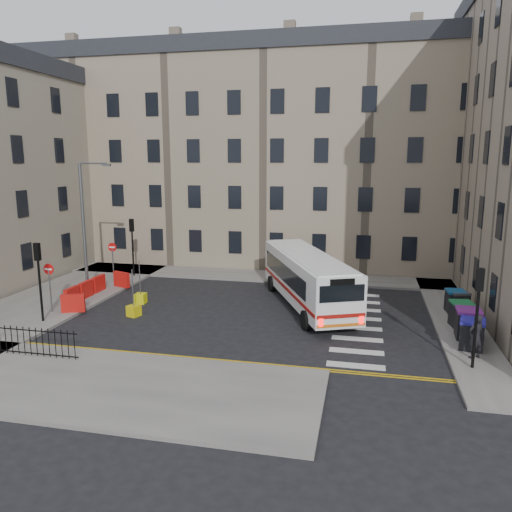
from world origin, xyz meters
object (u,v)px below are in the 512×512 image
at_px(wheelie_bin_b, 468,323).
at_px(bollard_yellow, 141,298).
at_px(bus, 307,277).
at_px(streetlamp, 84,225).
at_px(wheelie_bin_d, 458,302).
at_px(pedestrian, 476,336).
at_px(wheelie_bin_a, 472,334).
at_px(wheelie_bin_c, 462,314).
at_px(bollard_chevron, 134,311).
at_px(wheelie_bin_e, 455,301).

height_order(wheelie_bin_b, bollard_yellow, wheelie_bin_b).
bearing_deg(bus, streetlamp, 156.63).
relative_size(wheelie_bin_d, pedestrian, 0.70).
xyz_separation_m(wheelie_bin_a, wheelie_bin_c, (0.08, 2.95, -0.02)).
bearing_deg(wheelie_bin_d, bollard_chevron, 173.61).
xyz_separation_m(bus, bollard_yellow, (-9.67, -1.53, -1.44)).
height_order(pedestrian, bollard_chevron, pedestrian).
xyz_separation_m(streetlamp, bollard_chevron, (5.05, -3.82, -4.04)).
height_order(streetlamp, bus, streetlamp).
relative_size(wheelie_bin_e, bollard_yellow, 2.03).
height_order(streetlamp, wheelie_bin_c, streetlamp).
height_order(wheelie_bin_b, wheelie_bin_c, wheelie_bin_b).
bearing_deg(bollard_chevron, wheelie_bin_a, -4.86).
relative_size(pedestrian, bollard_yellow, 3.19).
distance_m(pedestrian, bollard_yellow, 18.23).
bearing_deg(streetlamp, wheelie_bin_a, -13.47).
distance_m(bus, bollard_chevron, 9.87).
xyz_separation_m(wheelie_bin_e, bollard_chevron, (-17.09, -4.06, -0.47)).
xyz_separation_m(wheelie_bin_a, wheelie_bin_e, (0.18, 5.49, -0.05)).
relative_size(streetlamp, bollard_yellow, 13.57).
relative_size(wheelie_bin_b, wheelie_bin_d, 1.03).
bearing_deg(bus, wheelie_bin_a, -57.31).
relative_size(streetlamp, wheelie_bin_d, 6.04).
bearing_deg(wheelie_bin_c, pedestrian, -101.86).
xyz_separation_m(pedestrian, bollard_yellow, (-17.53, 4.95, -0.81)).
distance_m(wheelie_bin_a, wheelie_bin_d, 5.36).
height_order(bollard_yellow, bollard_chevron, same).
distance_m(wheelie_bin_d, bollard_chevron, 17.63).
height_order(wheelie_bin_c, bollard_chevron, wheelie_bin_c).
height_order(wheelie_bin_e, bollard_yellow, wheelie_bin_e).
bearing_deg(wheelie_bin_e, wheelie_bin_a, -96.47).
xyz_separation_m(streetlamp, pedestrian, (21.87, -6.43, -3.23)).
relative_size(streetlamp, wheelie_bin_b, 5.84).
bearing_deg(wheelie_bin_e, wheelie_bin_b, -95.96).
bearing_deg(wheelie_bin_c, bus, 154.00).
bearing_deg(pedestrian, streetlamp, -44.82).
relative_size(wheelie_bin_d, bollard_chevron, 2.25).
bearing_deg(bollard_yellow, wheelie_bin_c, -2.69).
distance_m(wheelie_bin_b, wheelie_bin_e, 4.16).
height_order(wheelie_bin_a, wheelie_bin_e, wheelie_bin_a).
xyz_separation_m(wheelie_bin_e, bollard_yellow, (-17.79, -1.71, -0.47)).
height_order(wheelie_bin_a, bollard_yellow, wheelie_bin_a).
bearing_deg(streetlamp, wheelie_bin_c, -5.99).
xyz_separation_m(wheelie_bin_a, pedestrian, (-0.08, -1.17, 0.30)).
distance_m(pedestrian, bollard_chevron, 17.04).
distance_m(wheelie_bin_e, bollard_yellow, 17.88).
xyz_separation_m(wheelie_bin_b, wheelie_bin_e, (0.10, 4.15, -0.09)).
height_order(wheelie_bin_a, wheelie_bin_d, wheelie_bin_a).
height_order(wheelie_bin_c, pedestrian, pedestrian).
xyz_separation_m(streetlamp, wheelie_bin_c, (22.03, -2.31, -3.54)).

